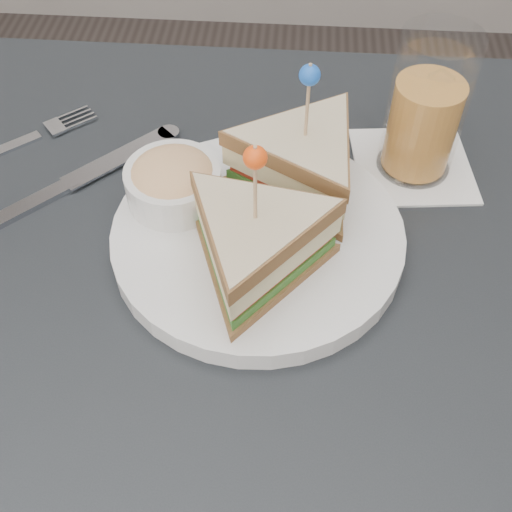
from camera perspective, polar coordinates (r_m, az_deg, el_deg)
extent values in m
cube|color=black|center=(0.58, -1.06, -4.79)|extent=(0.80, 0.80, 0.03)
cylinder|color=black|center=(1.16, -16.72, -0.06)|extent=(0.04, 0.04, 0.72)
cylinder|color=black|center=(1.14, 18.70, -2.09)|extent=(0.04, 0.04, 0.72)
cylinder|color=white|center=(0.61, 0.16, 1.58)|extent=(0.35, 0.35, 0.02)
cylinder|color=white|center=(0.60, 0.17, 2.26)|extent=(0.35, 0.35, 0.01)
cylinder|color=tan|center=(0.49, -0.07, 5.92)|extent=(0.00, 0.00, 0.09)
sphere|color=#F3480F|center=(0.47, -0.08, 8.75)|extent=(0.02, 0.02, 0.02)
cylinder|color=tan|center=(0.57, 4.58, 13.06)|extent=(0.00, 0.00, 0.09)
sphere|color=blue|center=(0.55, 4.80, 15.74)|extent=(0.02, 0.02, 0.02)
cylinder|color=white|center=(0.62, -7.31, 6.15)|extent=(0.12, 0.12, 0.04)
ellipsoid|color=#E0B772|center=(0.61, -7.44, 7.12)|extent=(0.10, 0.10, 0.04)
cube|color=silver|center=(0.77, -17.43, 10.89)|extent=(0.03, 0.03, 0.00)
cube|color=#B5B7C0|center=(0.68, -19.64, 4.21)|extent=(0.09, 0.09, 0.01)
cube|color=#B5B7C0|center=(0.71, -12.08, 8.55)|extent=(0.11, 0.11, 0.00)
cylinder|color=#B5B7C0|center=(0.73, -7.78, 10.85)|extent=(0.03, 0.03, 0.00)
cube|color=white|center=(0.71, 13.72, 7.82)|extent=(0.13, 0.13, 0.00)
cylinder|color=#CE873A|center=(0.67, 14.56, 11.17)|extent=(0.08, 0.08, 0.10)
cylinder|color=white|center=(0.66, 14.97, 12.76)|extent=(0.08, 0.08, 0.15)
cube|color=white|center=(0.66, 16.05, 14.55)|extent=(0.03, 0.03, 0.02)
cube|color=white|center=(0.64, 14.30, 13.61)|extent=(0.02, 0.02, 0.02)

